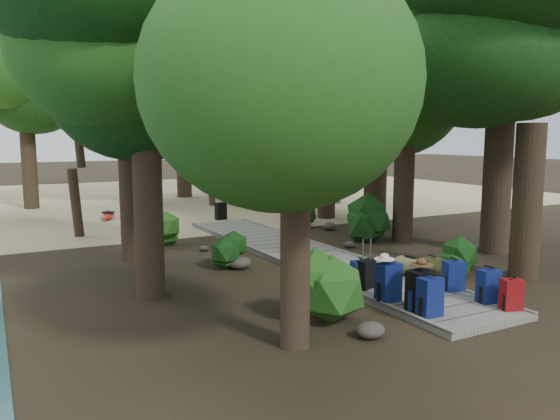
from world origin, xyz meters
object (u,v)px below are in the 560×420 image
backpack_right_c (454,274)px  backpack_right_d (432,269)px  kayak (109,214)px  suitcase_on_boardwalk (366,274)px  sun_lounger (258,202)px  backpack_left_d (361,273)px  lone_suitcase_on_sand (221,211)px  backpack_right_b (489,284)px  backpack_left_c (388,280)px  backpack_right_a (511,293)px  duffel_right_khaki (410,267)px  backpack_left_b (420,288)px  backpack_left_a (430,295)px

backpack_right_c → backpack_right_d: backpack_right_c is taller
kayak → backpack_right_d: bearing=-55.3°
backpack_right_d → suitcase_on_boardwalk: size_ratio=1.03×
suitcase_on_boardwalk → sun_lounger: 12.49m
backpack_left_d → lone_suitcase_on_sand: bearing=97.6°
backpack_right_b → kayak: size_ratio=0.19×
backpack_left_c → backpack_right_a: backpack_left_c is taller
backpack_right_c → suitcase_on_boardwalk: (-1.40, 0.94, -0.04)m
duffel_right_khaki → suitcase_on_boardwalk: suitcase_on_boardwalk is taller
backpack_left_b → backpack_left_c: size_ratio=1.00×
backpack_left_b → lone_suitcase_on_sand: size_ratio=1.22×
duffel_right_khaki → backpack_left_d: bearing=-175.1°
backpack_left_a → lone_suitcase_on_sand: size_ratio=1.14×
backpack_left_c → lone_suitcase_on_sand: backpack_left_c is taller
backpack_left_c → backpack_right_b: 1.80m
backpack_right_a → lone_suitcase_on_sand: size_ratio=0.95×
backpack_left_c → backpack_right_d: size_ratio=1.32×
backpack_left_c → backpack_right_a: size_ratio=1.28×
backpack_left_d → backpack_right_d: bearing=-4.3°
lone_suitcase_on_sand → backpack_left_c: bearing=-103.6°
backpack_right_a → duffel_right_khaki: 2.63m
backpack_right_a → backpack_left_d: bearing=139.1°
backpack_right_c → lone_suitcase_on_sand: (-0.32, 11.23, -0.10)m
backpack_right_c → backpack_right_d: size_ratio=1.10×
duffel_right_khaki → sun_lounger: 11.83m
suitcase_on_boardwalk → lone_suitcase_on_sand: 10.35m
backpack_right_a → suitcase_on_boardwalk: bearing=139.7°
kayak → sun_lounger: sun_lounger is taller
backpack_left_b → kayak: bearing=93.6°
backpack_right_d → sun_lounger: (2.04, 12.37, -0.07)m
backpack_left_a → backpack_left_b: (0.07, 0.33, 0.03)m
backpack_right_a → sun_lounger: size_ratio=0.31×
backpack_right_a → backpack_left_b: bearing=170.4°
backpack_right_d → kayak: 13.40m
backpack_left_c → backpack_right_b: backpack_left_c is taller
lone_suitcase_on_sand → kayak: 4.24m
backpack_left_c → backpack_left_d: bearing=80.5°
backpack_left_c → duffel_right_khaki: 2.01m
backpack_left_b → backpack_right_c: bearing=16.0°
kayak → backpack_left_a: bearing=-62.7°
backpack_right_b → kayak: backpack_right_b is taller
backpack_left_a → duffel_right_khaki: (1.52, 2.21, -0.17)m
backpack_left_d → backpack_right_b: (1.42, -1.91, 0.05)m
kayak → backpack_right_c: bearing=-56.0°
backpack_left_d → suitcase_on_boardwalk: size_ratio=1.02×
backpack_left_b → backpack_right_a: size_ratio=1.29×
backpack_left_b → backpack_right_c: size_ratio=1.20×
backpack_right_c → duffel_right_khaki: 1.29m
backpack_right_a → duffel_right_khaki: size_ratio=1.04×
backpack_right_b → lone_suitcase_on_sand: (-0.30, 12.09, -0.12)m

